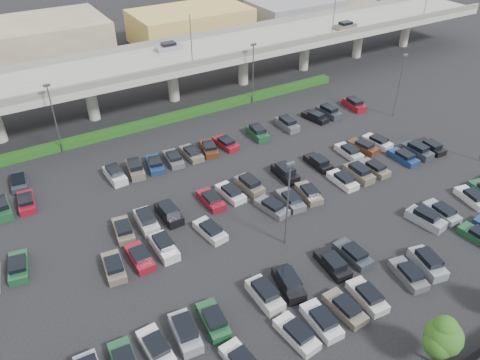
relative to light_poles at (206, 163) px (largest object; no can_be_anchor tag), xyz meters
The scene contains 7 objects.
ground 7.74m from the light_poles, 25.87° to the right, with size 280.00×280.00×0.00m, color black.
overpass 30.25m from the light_poles, 82.58° to the left, with size 150.00×13.00×15.80m.
hedge 24.05m from the light_poles, 79.83° to the left, with size 66.00×1.60×1.10m, color #173910.
tree_row 29.06m from the light_poles, 80.40° to the right, with size 65.07×3.66×5.94m.
parked_cars 8.69m from the light_poles, 61.14° to the right, with size 63.03×41.69×1.67m.
light_poles is the anchor object (origin of this frame).
distant_buildings 62.10m from the light_poles, 74.58° to the left, with size 138.00×24.00×9.00m.
Camera 1 is at (-23.78, -38.19, 34.36)m, focal length 35.00 mm.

